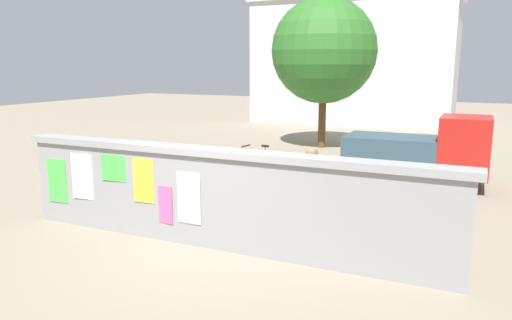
{
  "coord_description": "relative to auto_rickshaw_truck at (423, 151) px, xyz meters",
  "views": [
    {
      "loc": [
        3.93,
        -7.0,
        3.12
      ],
      "look_at": [
        -0.37,
        2.38,
        1.09
      ],
      "focal_mm": 33.98,
      "sensor_mm": 36.0,
      "label": 1
    }
  ],
  "objects": [
    {
      "name": "person_walking",
      "position": [
        -1.52,
        -4.7,
        0.09
      ],
      "size": [
        0.38,
        0.38,
        1.62
      ],
      "color": "#BF6626",
      "rests_on": "ground"
    },
    {
      "name": "tree_roadside",
      "position": [
        -4.17,
        4.65,
        2.74
      ],
      "size": [
        3.94,
        3.94,
        5.62
      ],
      "color": "brown",
      "rests_on": "ground"
    },
    {
      "name": "poster_wall",
      "position": [
        -2.71,
        -6.2,
        -0.01
      ],
      "size": [
        8.23,
        0.42,
        1.74
      ],
      "color": "gray",
      "rests_on": "ground"
    },
    {
      "name": "building_background",
      "position": [
        -5.16,
        14.08,
        2.6
      ],
      "size": [
        10.78,
        5.8,
        6.95
      ],
      "color": "silver",
      "rests_on": "ground"
    },
    {
      "name": "motorcycle",
      "position": [
        -3.44,
        -3.05,
        -0.44
      ],
      "size": [
        1.87,
        0.68,
        0.87
      ],
      "color": "black",
      "rests_on": "ground"
    },
    {
      "name": "bicycle_near",
      "position": [
        -4.17,
        -1.12,
        -0.54
      ],
      "size": [
        1.71,
        0.44,
        0.95
      ],
      "color": "black",
      "rests_on": "ground"
    },
    {
      "name": "auto_rickshaw_truck",
      "position": [
        0.0,
        0.0,
        0.0
      ],
      "size": [
        3.61,
        1.51,
        1.85
      ],
      "color": "black",
      "rests_on": "ground"
    },
    {
      "name": "ground",
      "position": [
        -2.7,
        1.8,
        -0.9
      ],
      "size": [
        60.0,
        60.0,
        0.0
      ],
      "primitive_type": "plane",
      "color": "gray"
    }
  ]
}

